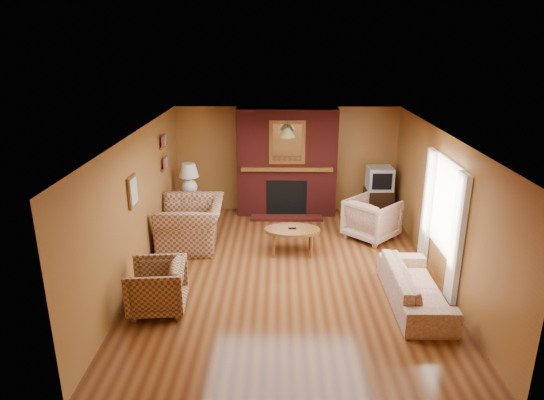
{
  "coord_description": "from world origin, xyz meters",
  "views": [
    {
      "loc": [
        -0.16,
        -7.51,
        3.84
      ],
      "look_at": [
        -0.29,
        0.6,
        1.12
      ],
      "focal_mm": 32.0,
      "sensor_mm": 36.0,
      "label": 1
    }
  ],
  "objects_px": {
    "coffee_table": "(292,231)",
    "side_table": "(191,208)",
    "plaid_loveseat": "(191,224)",
    "crt_tv": "(380,178)",
    "fireplace": "(287,163)",
    "table_lamp": "(189,177)",
    "floral_sofa": "(415,286)",
    "floral_armchair": "(372,219)",
    "plaid_armchair": "(157,287)",
    "tv_stand": "(378,203)"
  },
  "relations": [
    {
      "from": "coffee_table",
      "to": "table_lamp",
      "type": "relative_size",
      "value": 1.49
    },
    {
      "from": "floral_armchair",
      "to": "tv_stand",
      "type": "height_order",
      "value": "floral_armchair"
    },
    {
      "from": "floral_armchair",
      "to": "coffee_table",
      "type": "relative_size",
      "value": 0.88
    },
    {
      "from": "fireplace",
      "to": "coffee_table",
      "type": "relative_size",
      "value": 2.34
    },
    {
      "from": "fireplace",
      "to": "plaid_loveseat",
      "type": "xyz_separation_m",
      "value": [
        -1.85,
        -1.86,
        -0.73
      ]
    },
    {
      "from": "plaid_loveseat",
      "to": "plaid_armchair",
      "type": "relative_size",
      "value": 1.67
    },
    {
      "from": "plaid_loveseat",
      "to": "floral_sofa",
      "type": "xyz_separation_m",
      "value": [
        3.75,
        -2.1,
        -0.17
      ]
    },
    {
      "from": "plaid_loveseat",
      "to": "tv_stand",
      "type": "bearing_deg",
      "value": 110.19
    },
    {
      "from": "fireplace",
      "to": "table_lamp",
      "type": "distance_m",
      "value": 2.17
    },
    {
      "from": "floral_sofa",
      "to": "floral_armchair",
      "type": "distance_m",
      "value": 2.54
    },
    {
      "from": "fireplace",
      "to": "table_lamp",
      "type": "relative_size",
      "value": 3.48
    },
    {
      "from": "coffee_table",
      "to": "side_table",
      "type": "relative_size",
      "value": 1.67
    },
    {
      "from": "floral_armchair",
      "to": "coffee_table",
      "type": "distance_m",
      "value": 1.77
    },
    {
      "from": "floral_sofa",
      "to": "crt_tv",
      "type": "distance_m",
      "value": 3.83
    },
    {
      "from": "coffee_table",
      "to": "floral_armchair",
      "type": "bearing_deg",
      "value": 25.01
    },
    {
      "from": "floral_sofa",
      "to": "plaid_armchair",
      "type": "bearing_deg",
      "value": 93.63
    },
    {
      "from": "coffee_table",
      "to": "tv_stand",
      "type": "distance_m",
      "value": 2.81
    },
    {
      "from": "floral_armchair",
      "to": "side_table",
      "type": "height_order",
      "value": "floral_armchair"
    },
    {
      "from": "table_lamp",
      "to": "tv_stand",
      "type": "height_order",
      "value": "table_lamp"
    },
    {
      "from": "plaid_loveseat",
      "to": "crt_tv",
      "type": "height_order",
      "value": "crt_tv"
    },
    {
      "from": "fireplace",
      "to": "tv_stand",
      "type": "relative_size",
      "value": 3.71
    },
    {
      "from": "plaid_loveseat",
      "to": "coffee_table",
      "type": "bearing_deg",
      "value": 77.58
    },
    {
      "from": "side_table",
      "to": "tv_stand",
      "type": "xyz_separation_m",
      "value": [
        4.15,
        0.35,
        0.02
      ]
    },
    {
      "from": "tv_stand",
      "to": "table_lamp",
      "type": "bearing_deg",
      "value": -177.65
    },
    {
      "from": "floral_armchair",
      "to": "coffee_table",
      "type": "xyz_separation_m",
      "value": [
        -1.61,
        -0.75,
        0.02
      ]
    },
    {
      "from": "floral_sofa",
      "to": "coffee_table",
      "type": "height_order",
      "value": "floral_sofa"
    },
    {
      "from": "side_table",
      "to": "table_lamp",
      "type": "height_order",
      "value": "table_lamp"
    },
    {
      "from": "side_table",
      "to": "table_lamp",
      "type": "xyz_separation_m",
      "value": [
        0.0,
        0.0,
        0.69
      ]
    },
    {
      "from": "floral_armchair",
      "to": "side_table",
      "type": "distance_m",
      "value": 3.89
    },
    {
      "from": "table_lamp",
      "to": "crt_tv",
      "type": "xyz_separation_m",
      "value": [
        4.15,
        0.34,
        -0.1
      ]
    },
    {
      "from": "fireplace",
      "to": "plaid_loveseat",
      "type": "distance_m",
      "value": 2.73
    },
    {
      "from": "table_lamp",
      "to": "tv_stand",
      "type": "xyz_separation_m",
      "value": [
        4.15,
        0.35,
        -0.67
      ]
    },
    {
      "from": "side_table",
      "to": "coffee_table",
      "type": "bearing_deg",
      "value": -37.04
    },
    {
      "from": "fireplace",
      "to": "plaid_armchair",
      "type": "height_order",
      "value": "fireplace"
    },
    {
      "from": "fireplace",
      "to": "tv_stand",
      "type": "height_order",
      "value": "fireplace"
    },
    {
      "from": "plaid_armchair",
      "to": "side_table",
      "type": "height_order",
      "value": "plaid_armchair"
    },
    {
      "from": "plaid_loveseat",
      "to": "side_table",
      "type": "relative_size",
      "value": 2.26
    },
    {
      "from": "plaid_armchair",
      "to": "coffee_table",
      "type": "xyz_separation_m",
      "value": [
        2.03,
        2.03,
        0.06
      ]
    },
    {
      "from": "floral_sofa",
      "to": "side_table",
      "type": "bearing_deg",
      "value": 49.38
    },
    {
      "from": "fireplace",
      "to": "side_table",
      "type": "height_order",
      "value": "fireplace"
    },
    {
      "from": "plaid_armchair",
      "to": "coffee_table",
      "type": "distance_m",
      "value": 2.87
    },
    {
      "from": "floral_armchair",
      "to": "tv_stand",
      "type": "bearing_deg",
      "value": -61.41
    },
    {
      "from": "floral_armchair",
      "to": "tv_stand",
      "type": "distance_m",
      "value": 1.3
    },
    {
      "from": "table_lamp",
      "to": "tv_stand",
      "type": "bearing_deg",
      "value": 4.82
    },
    {
      "from": "coffee_table",
      "to": "floral_sofa",
      "type": "bearing_deg",
      "value": -44.43
    },
    {
      "from": "fireplace",
      "to": "plaid_loveseat",
      "type": "bearing_deg",
      "value": -134.78
    },
    {
      "from": "plaid_armchair",
      "to": "floral_sofa",
      "type": "relative_size",
      "value": 0.43
    },
    {
      "from": "plaid_armchair",
      "to": "table_lamp",
      "type": "distance_m",
      "value": 3.73
    },
    {
      "from": "plaid_armchair",
      "to": "side_table",
      "type": "distance_m",
      "value": 3.68
    },
    {
      "from": "plaid_loveseat",
      "to": "floral_sofa",
      "type": "distance_m",
      "value": 4.3
    }
  ]
}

